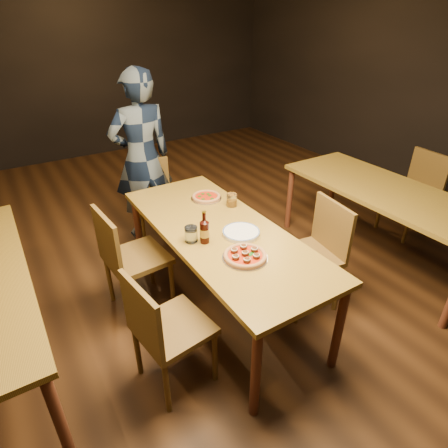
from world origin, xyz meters
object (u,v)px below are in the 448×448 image
table_right (387,196)px  pizza_meatball (245,255)px  chair_nbr_right (411,193)px  pizza_margherita (206,197)px  chair_main_sw (137,257)px  water_glass (191,234)px  chair_end (155,203)px  plate_stack (241,233)px  table_main (221,237)px  diner (142,158)px  beer_bottle (205,232)px  chair_main_nw (173,327)px  amber_glass (232,200)px  chair_main_e (308,256)px

table_right → pizza_meatball: (-1.76, -0.21, 0.09)m
chair_nbr_right → pizza_margherita: bearing=-99.1°
chair_main_sw → water_glass: size_ratio=8.37×
chair_end → plate_stack: (0.11, -1.41, 0.31)m
chair_end → table_right: bearing=-31.0°
chair_main_sw → table_main: bearing=-128.9°
pizza_meatball → diner: 1.88m
chair_main_sw → beer_bottle: size_ratio=4.01×
chair_main_sw → pizza_margherita: 0.79m
pizza_meatball → water_glass: size_ratio=2.67×
chair_main_nw → pizza_meatball: chair_main_nw is taller
amber_glass → pizza_margherita: bearing=115.3°
amber_glass → pizza_meatball: bearing=-116.4°
plate_stack → amber_glass: size_ratio=2.51×
plate_stack → amber_glass: bearing=65.6°
chair_main_e → plate_stack: (-0.53, 0.19, 0.29)m
chair_main_sw → chair_nbr_right: chair_main_sw is taller
chair_main_nw → chair_main_sw: 0.83m
plate_stack → pizza_meatball: bearing=-119.4°
table_main → table_right: size_ratio=1.00×
chair_main_nw → chair_nbr_right: 3.04m
pizza_meatball → diner: (0.02, 1.88, 0.11)m
chair_main_e → pizza_margherita: chair_main_e is taller
chair_main_nw → chair_main_e: 1.25m
chair_main_sw → plate_stack: bearing=-133.2°
plate_stack → beer_bottle: size_ratio=1.15×
plate_stack → amber_glass: amber_glass is taller
table_main → diner: diner is taller
chair_end → amber_glass: chair_end is taller
water_glass → chair_end: bearing=79.4°
chair_end → plate_stack: chair_end is taller
table_right → pizza_meatball: pizza_meatball is taller
chair_main_nw → water_glass: bearing=-48.4°
chair_nbr_right → plate_stack: chair_nbr_right is taller
chair_main_sw → pizza_margherita: size_ratio=3.60×
chair_main_nw → chair_nbr_right: bearing=-89.5°
pizza_meatball → plate_stack: bearing=60.6°
pizza_margherita → water_glass: bearing=-128.3°
table_main → chair_main_e: (0.62, -0.33, -0.20)m
chair_main_nw → amber_glass: (0.91, 0.73, 0.35)m
table_main → pizza_meatball: pizza_meatball is taller
beer_bottle → diner: size_ratio=0.14×
pizza_meatball → diner: diner is taller
chair_main_nw → plate_stack: (0.71, 0.31, 0.31)m
table_right → plate_stack: bearing=177.8°
pizza_margherita → table_main: bearing=-108.4°
water_glass → chair_main_sw: bearing=124.8°
amber_glass → chair_main_nw: bearing=-141.2°
beer_bottle → chair_main_e: bearing=-15.9°
chair_nbr_right → beer_bottle: (-2.58, -0.07, 0.37)m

